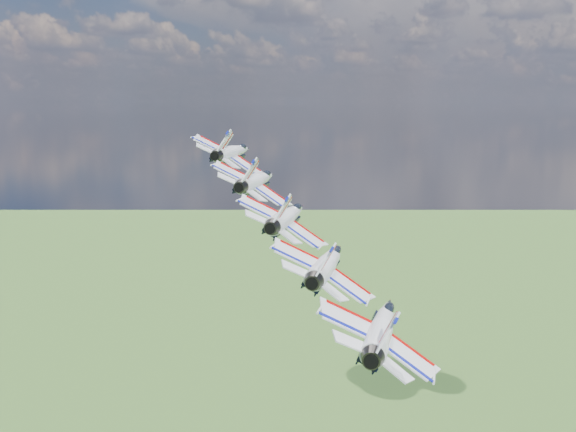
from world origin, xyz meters
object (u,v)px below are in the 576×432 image
at_px(jet_1, 257,180).
at_px(jet_4, 382,326).
at_px(jet_3, 328,263).
at_px(jet_2, 288,216).
at_px(jet_0, 233,152).

height_order(jet_1, jet_4, jet_1).
bearing_deg(jet_4, jet_3, 125.06).
bearing_deg(jet_3, jet_2, 125.06).
relative_size(jet_1, jet_3, 1.00).
relative_size(jet_0, jet_3, 1.00).
xyz_separation_m(jet_0, jet_4, (32.66, -30.89, -11.64)).
distance_m(jet_1, jet_3, 23.22).
relative_size(jet_2, jet_4, 1.00).
distance_m(jet_1, jet_4, 34.83).
height_order(jet_1, jet_3, jet_1).
distance_m(jet_2, jet_3, 11.61).
bearing_deg(jet_1, jet_4, -54.94).
height_order(jet_0, jet_4, jet_0).
bearing_deg(jet_0, jet_2, -54.94).
relative_size(jet_0, jet_1, 1.00).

